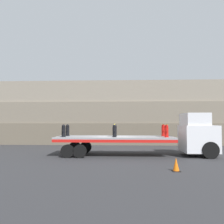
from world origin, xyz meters
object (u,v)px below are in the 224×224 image
object	(u,v)px
traffic_cone	(176,165)
fire_hydrant_black_near_1	(114,131)
fire_hydrant_black_far_0	(68,130)
fire_hydrant_red_far_2	(163,130)
truck_cab	(199,135)
fire_hydrant_black_near_0	(64,131)
fire_hydrant_black_far_1	(115,130)
flatbed_trailer	(105,140)
fire_hydrant_red_near_2	(166,131)

from	to	relation	value
traffic_cone	fire_hydrant_black_near_1	bearing A→B (deg)	126.15
fire_hydrant_black_far_0	traffic_cone	distance (m)	8.83
fire_hydrant_black_near_1	fire_hydrant_red_far_2	distance (m)	3.77
truck_cab	fire_hydrant_black_near_1	xyz separation A→B (m)	(-5.97, -0.57, 0.27)
fire_hydrant_black_near_0	traffic_cone	distance (m)	8.17
fire_hydrant_black_far_0	fire_hydrant_red_far_2	world-z (taller)	same
fire_hydrant_black_near_1	fire_hydrant_red_far_2	size ratio (longest dim) A/B	1.00
fire_hydrant_black_near_0	fire_hydrant_black_far_0	distance (m)	1.14
truck_cab	fire_hydrant_black_near_0	world-z (taller)	truck_cab
fire_hydrant_black_far_1	fire_hydrant_black_far_0	bearing A→B (deg)	180.00
flatbed_trailer	fire_hydrant_red_near_2	world-z (taller)	fire_hydrant_red_near_2
fire_hydrant_black_far_1	fire_hydrant_red_far_2	xyz separation A→B (m)	(3.60, 0.00, 0.00)
fire_hydrant_black_near_0	fire_hydrant_red_near_2	size ratio (longest dim) A/B	1.00
traffic_cone	truck_cab	bearing A→B (deg)	60.26
flatbed_trailer	fire_hydrant_red_far_2	world-z (taller)	fire_hydrant_red_far_2
fire_hydrant_red_far_2	fire_hydrant_red_near_2	bearing A→B (deg)	-90.00
fire_hydrant_black_far_1	fire_hydrant_red_near_2	bearing A→B (deg)	-17.55
fire_hydrant_black_far_0	fire_hydrant_red_far_2	size ratio (longest dim) A/B	1.00
fire_hydrant_black_far_1	traffic_cone	xyz separation A→B (m)	(3.17, -5.48, -1.46)
fire_hydrant_black_near_0	traffic_cone	world-z (taller)	fire_hydrant_black_near_0
traffic_cone	flatbed_trailer	bearing A→B (deg)	128.05
fire_hydrant_red_near_2	traffic_cone	world-z (taller)	fire_hydrant_red_near_2
truck_cab	fire_hydrant_black_far_1	xyz separation A→B (m)	(-5.97, 0.57, 0.27)
truck_cab	fire_hydrant_black_far_0	world-z (taller)	truck_cab
flatbed_trailer	fire_hydrant_black_near_1	xyz separation A→B (m)	(0.67, -0.57, 0.71)
flatbed_trailer	fire_hydrant_red_near_2	size ratio (longest dim) A/B	9.62
flatbed_trailer	fire_hydrant_black_far_0	bearing A→B (deg)	169.00
truck_cab	fire_hydrant_red_far_2	size ratio (longest dim) A/B	3.47
truck_cab	fire_hydrant_red_near_2	world-z (taller)	truck_cab
flatbed_trailer	fire_hydrant_black_far_0	size ratio (longest dim) A/B	9.62
fire_hydrant_red_near_2	fire_hydrant_red_far_2	bearing A→B (deg)	90.00
truck_cab	traffic_cone	distance (m)	5.78
truck_cab	fire_hydrant_red_far_2	world-z (taller)	truck_cab
fire_hydrant_black_far_1	traffic_cone	distance (m)	6.49
truck_cab	flatbed_trailer	bearing A→B (deg)	180.00
fire_hydrant_black_far_0	flatbed_trailer	bearing A→B (deg)	-11.00
fire_hydrant_black_near_0	fire_hydrant_black_far_1	distance (m)	3.77
flatbed_trailer	traffic_cone	world-z (taller)	flatbed_trailer
flatbed_trailer	fire_hydrant_red_far_2	size ratio (longest dim) A/B	9.62
fire_hydrant_black_far_1	truck_cab	bearing A→B (deg)	-5.44
truck_cab	fire_hydrant_red_far_2	distance (m)	2.46
fire_hydrant_red_near_2	fire_hydrant_black_near_0	bearing A→B (deg)	180.00
fire_hydrant_red_far_2	truck_cab	bearing A→B (deg)	-13.46
fire_hydrant_red_near_2	truck_cab	bearing A→B (deg)	13.46
flatbed_trailer	traffic_cone	distance (m)	6.28
flatbed_trailer	traffic_cone	xyz separation A→B (m)	(3.84, -4.91, -0.75)
flatbed_trailer	fire_hydrant_black_far_0	world-z (taller)	fire_hydrant_black_far_0
fire_hydrant_red_far_2	fire_hydrant_black_far_1	bearing A→B (deg)	180.00
truck_cab	flatbed_trailer	size ratio (longest dim) A/B	0.36
fire_hydrant_black_near_0	fire_hydrant_black_near_1	bearing A→B (deg)	0.00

